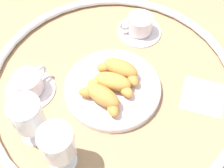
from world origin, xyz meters
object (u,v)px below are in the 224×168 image
object	(u,v)px
croissant_large	(120,69)
croissant_extra	(102,97)
pastry_plate	(112,88)
juice_glass_right	(57,144)
juice_glass_left	(27,116)
coffee_cup_far	(140,26)
folded_napkin	(203,96)
coffee_cup_near	(29,85)
croissant_small	(112,83)

from	to	relation	value
croissant_large	croissant_extra	size ratio (longest dim) A/B	1.05
pastry_plate	juice_glass_right	bearing A→B (deg)	63.65
pastry_plate	juice_glass_left	size ratio (longest dim) A/B	1.87
pastry_plate	coffee_cup_far	size ratio (longest dim) A/B	1.93
juice_glass_left	folded_napkin	xyz separation A→B (m)	(-0.43, -0.14, -0.09)
coffee_cup_near	pastry_plate	bearing A→B (deg)	-176.40
coffee_cup_far	juice_glass_left	bearing A→B (deg)	55.49
croissant_extra	coffee_cup_far	xyz separation A→B (m)	(-0.09, -0.27, -0.01)
coffee_cup_far	juice_glass_right	size ratio (longest dim) A/B	0.97
croissant_small	coffee_cup_far	bearing A→B (deg)	-107.30
croissant_small	coffee_cup_near	distance (m)	0.22
croissant_small	coffee_cup_near	xyz separation A→B (m)	(0.22, 0.01, -0.01)
croissant_small	croissant_extra	world-z (taller)	same
croissant_extra	coffee_cup_near	bearing A→B (deg)	-9.79
croissant_large	coffee_cup_far	size ratio (longest dim) A/B	0.93
juice_glass_left	folded_napkin	distance (m)	0.46
croissant_large	juice_glass_right	size ratio (longest dim) A/B	0.90
coffee_cup_near	juice_glass_right	distance (m)	0.24
croissant_large	coffee_cup_near	world-z (taller)	croissant_large
croissant_extra	folded_napkin	bearing A→B (deg)	-170.89
juice_glass_left	folded_napkin	size ratio (longest dim) A/B	1.27
croissant_small	pastry_plate	bearing A→B (deg)	-103.35
pastry_plate	croissant_small	xyz separation A→B (m)	(0.00, 0.00, 0.03)
coffee_cup_near	folded_napkin	distance (m)	0.47
croissant_extra	folded_napkin	distance (m)	0.27
pastry_plate	coffee_cup_far	distance (m)	0.23
juice_glass_left	juice_glass_right	xyz separation A→B (m)	(-0.08, 0.06, 0.00)
pastry_plate	coffee_cup_far	world-z (taller)	coffee_cup_far
croissant_extra	juice_glass_left	world-z (taller)	juice_glass_left
pastry_plate	juice_glass_left	distance (m)	0.25
croissant_extra	coffee_cup_near	xyz separation A→B (m)	(0.20, -0.03, -0.01)
juice_glass_right	folded_napkin	bearing A→B (deg)	-149.90
pastry_plate	croissant_large	bearing A→B (deg)	-114.32
croissant_large	coffee_cup_near	size ratio (longest dim) A/B	0.93
coffee_cup_near	juice_glass_right	xyz separation A→B (m)	(-0.12, 0.19, 0.07)
pastry_plate	folded_napkin	world-z (taller)	pastry_plate
juice_glass_left	croissant_small	bearing A→B (deg)	-142.38
croissant_small	juice_glass_right	size ratio (longest dim) A/B	0.95
coffee_cup_far	folded_napkin	size ratio (longest dim) A/B	1.24
croissant_extra	coffee_cup_far	world-z (taller)	croissant_extra
coffee_cup_far	folded_napkin	bearing A→B (deg)	127.49
coffee_cup_far	juice_glass_left	distance (m)	0.45
juice_glass_left	croissant_extra	bearing A→B (deg)	-149.37
pastry_plate	juice_glass_left	xyz separation A→B (m)	(0.18, 0.14, 0.08)
croissant_small	folded_napkin	xyz separation A→B (m)	(-0.25, 0.00, -0.04)
coffee_cup_far	juice_glass_right	xyz separation A→B (m)	(0.17, 0.43, 0.07)
coffee_cup_near	croissant_small	bearing A→B (deg)	-177.19
pastry_plate	croissant_large	world-z (taller)	croissant_large
pastry_plate	coffee_cup_near	distance (m)	0.22
coffee_cup_near	coffee_cup_far	world-z (taller)	same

